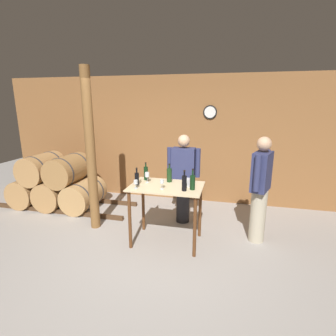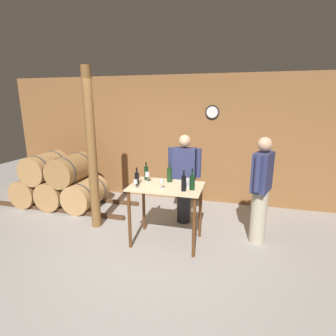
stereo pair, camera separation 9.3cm
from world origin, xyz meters
TOP-DOWN VIEW (x-y plane):
  - ground_plane at (0.00, 0.00)m, footprint 14.00×14.00m
  - back_wall at (0.00, 2.47)m, footprint 8.40×0.08m
  - barrel_rack at (-2.48, 1.42)m, footprint 3.26×0.90m
  - tasting_table at (0.12, 0.53)m, footprint 1.09×0.73m
  - wooden_post at (-1.22, 0.72)m, footprint 0.16×0.16m
  - wine_bottle_far_left at (-0.33, 0.47)m, footprint 0.07×0.07m
  - wine_bottle_left at (-0.28, 0.75)m, footprint 0.07×0.07m
  - wine_bottle_center at (0.12, 0.73)m, footprint 0.08×0.08m
  - wine_bottle_right at (0.42, 0.37)m, footprint 0.07×0.07m
  - wine_bottle_far_right at (0.52, 0.45)m, footprint 0.08×0.08m
  - wine_glass_near_left at (-0.28, 0.30)m, footprint 0.06×0.06m
  - wine_glass_near_center at (-0.21, 0.62)m, footprint 0.07×0.07m
  - wine_glass_near_right at (0.10, 0.36)m, footprint 0.06×0.06m
  - ice_bucket at (0.43, 0.59)m, footprint 0.12×0.12m
  - person_host at (1.50, 0.90)m, footprint 0.34×0.56m
  - person_visitor_with_scarf at (0.23, 1.31)m, footprint 0.59×0.24m

SIDE VIEW (x-z plane):
  - ground_plane at x=0.00m, z-range 0.00..0.00m
  - barrel_rack at x=-2.48m, z-range -0.07..1.05m
  - tasting_table at x=0.12m, z-range 0.28..1.21m
  - person_visitor_with_scarf at x=0.23m, z-range 0.04..1.65m
  - person_host at x=1.50m, z-range 0.05..1.71m
  - ice_bucket at x=0.43m, z-range 0.93..1.04m
  - wine_glass_near_left at x=-0.28m, z-range 0.95..1.08m
  - wine_bottle_far_left at x=-0.33m, z-range 0.90..1.16m
  - wine_glass_near_right at x=0.10m, z-range 0.96..1.10m
  - wine_bottle_far_right at x=0.52m, z-range 0.89..1.19m
  - wine_bottle_center at x=0.12m, z-range 0.89..1.19m
  - wine_bottle_left at x=-0.28m, z-range 0.90..1.19m
  - wine_bottle_right at x=0.42m, z-range 0.89..1.20m
  - wine_glass_near_center at x=-0.21m, z-range 0.97..1.13m
  - wooden_post at x=-1.22m, z-range 0.00..2.70m
  - back_wall at x=0.00m, z-range 0.00..2.70m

